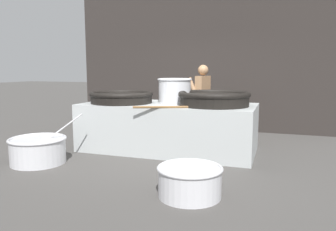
{
  "coord_description": "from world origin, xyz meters",
  "views": [
    {
      "loc": [
        2.04,
        -5.95,
        1.57
      ],
      "look_at": [
        0.0,
        0.0,
        0.68
      ],
      "focal_mm": 35.0,
      "sensor_mm": 36.0,
      "label": 1
    }
  ],
  "objects_px": {
    "stock_pot": "(175,90)",
    "prep_bowl_meat": "(190,180)",
    "giant_wok_near": "(122,97)",
    "prep_bowl_vegetables": "(38,149)",
    "giant_wok_far": "(214,98)",
    "cook": "(202,99)"
  },
  "relations": [
    {
      "from": "giant_wok_far",
      "to": "cook",
      "type": "relative_size",
      "value": 0.79
    },
    {
      "from": "prep_bowl_vegetables",
      "to": "prep_bowl_meat",
      "type": "relative_size",
      "value": 1.28
    },
    {
      "from": "giant_wok_far",
      "to": "prep_bowl_vegetables",
      "type": "relative_size",
      "value": 1.25
    },
    {
      "from": "cook",
      "to": "prep_bowl_meat",
      "type": "height_order",
      "value": "cook"
    },
    {
      "from": "giant_wok_near",
      "to": "prep_bowl_meat",
      "type": "height_order",
      "value": "giant_wok_near"
    },
    {
      "from": "stock_pot",
      "to": "prep_bowl_meat",
      "type": "bearing_deg",
      "value": -67.99
    },
    {
      "from": "prep_bowl_meat",
      "to": "stock_pot",
      "type": "bearing_deg",
      "value": 112.01
    },
    {
      "from": "cook",
      "to": "prep_bowl_meat",
      "type": "xyz_separation_m",
      "value": [
        0.63,
        -3.38,
        -0.7
      ]
    },
    {
      "from": "stock_pot",
      "to": "cook",
      "type": "distance_m",
      "value": 1.09
    },
    {
      "from": "giant_wok_near",
      "to": "prep_bowl_vegetables",
      "type": "relative_size",
      "value": 1.19
    },
    {
      "from": "stock_pot",
      "to": "cook",
      "type": "relative_size",
      "value": 0.4
    },
    {
      "from": "giant_wok_far",
      "to": "prep_bowl_meat",
      "type": "xyz_separation_m",
      "value": [
        0.13,
        -2.13,
        -0.84
      ]
    },
    {
      "from": "giant_wok_far",
      "to": "prep_bowl_meat",
      "type": "relative_size",
      "value": 1.6
    },
    {
      "from": "giant_wok_near",
      "to": "stock_pot",
      "type": "distance_m",
      "value": 1.06
    },
    {
      "from": "stock_pot",
      "to": "prep_bowl_vegetables",
      "type": "xyz_separation_m",
      "value": [
        -1.85,
        -1.78,
        -0.92
      ]
    },
    {
      "from": "giant_wok_far",
      "to": "stock_pot",
      "type": "xyz_separation_m",
      "value": [
        -0.83,
        0.24,
        0.11
      ]
    },
    {
      "from": "cook",
      "to": "prep_bowl_vegetables",
      "type": "relative_size",
      "value": 1.58
    },
    {
      "from": "giant_wok_far",
      "to": "cook",
      "type": "xyz_separation_m",
      "value": [
        -0.5,
        1.25,
        -0.15
      ]
    },
    {
      "from": "prep_bowl_meat",
      "to": "giant_wok_near",
      "type": "bearing_deg",
      "value": 133.9
    },
    {
      "from": "stock_pot",
      "to": "prep_bowl_vegetables",
      "type": "relative_size",
      "value": 0.64
    },
    {
      "from": "stock_pot",
      "to": "prep_bowl_meat",
      "type": "height_order",
      "value": "stock_pot"
    },
    {
      "from": "stock_pot",
      "to": "giant_wok_far",
      "type": "bearing_deg",
      "value": -16.23
    }
  ]
}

